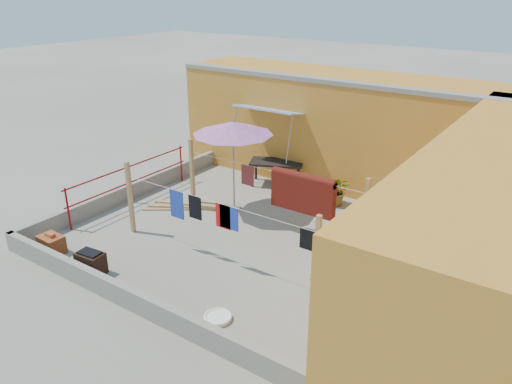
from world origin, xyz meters
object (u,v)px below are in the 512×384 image
(water_jug_a, at_px, (412,267))
(water_jug_b, at_px, (406,274))
(patio_umbrella, at_px, (233,129))
(plant_back_a, at_px, (337,190))
(brazier, at_px, (91,263))
(brick_stack, at_px, (52,244))
(white_basin, at_px, (218,317))
(outdoor_table, at_px, (277,164))
(green_hose, at_px, (408,244))

(water_jug_a, bearing_deg, water_jug_b, -91.60)
(patio_umbrella, bearing_deg, plant_back_a, 40.24)
(brazier, height_order, water_jug_a, brazier)
(patio_umbrella, xyz_separation_m, water_jug_b, (4.98, -0.80, -2.06))
(brick_stack, relative_size, white_basin, 1.11)
(brazier, bearing_deg, outdoor_table, 85.80)
(outdoor_table, xyz_separation_m, plant_back_a, (2.16, -0.34, -0.23))
(brick_stack, relative_size, plant_back_a, 0.68)
(water_jug_b, bearing_deg, patio_umbrella, 170.83)
(patio_umbrella, relative_size, plant_back_a, 2.92)
(outdoor_table, bearing_deg, brazier, -94.20)
(brick_stack, bearing_deg, water_jug_b, 26.14)
(green_hose, bearing_deg, water_jug_b, -72.65)
(brick_stack, distance_m, brazier, 1.45)
(water_jug_a, relative_size, water_jug_b, 1.02)
(white_basin, distance_m, water_jug_b, 3.95)
(plant_back_a, bearing_deg, water_jug_b, -42.45)
(brick_stack, distance_m, water_jug_b, 7.71)
(brick_stack, relative_size, green_hose, 1.11)
(plant_back_a, bearing_deg, water_jug_a, -38.72)
(patio_umbrella, bearing_deg, outdoor_table, 90.82)
(brazier, distance_m, water_jug_b, 6.48)
(brick_stack, relative_size, water_jug_b, 1.61)
(green_hose, height_order, plant_back_a, plant_back_a)
(brick_stack, distance_m, green_hose, 8.10)
(water_jug_b, height_order, plant_back_a, plant_back_a)
(brick_stack, relative_size, water_jug_a, 1.58)
(white_basin, xyz_separation_m, green_hose, (1.88, 4.67, -0.01))
(white_basin, height_order, plant_back_a, plant_back_a)
(green_hose, bearing_deg, white_basin, -111.86)
(brick_stack, xyz_separation_m, water_jug_a, (6.93, 3.71, -0.05))
(brick_stack, bearing_deg, brazier, -2.42)
(outdoor_table, bearing_deg, white_basin, -66.47)
(outdoor_table, relative_size, plant_back_a, 2.04)
(white_basin, bearing_deg, green_hose, 68.14)
(water_jug_b, xyz_separation_m, plant_back_a, (-2.85, 2.61, 0.27))
(white_basin, height_order, water_jug_a, water_jug_a)
(brick_stack, bearing_deg, patio_umbrella, 65.15)
(water_jug_a, distance_m, plant_back_a, 3.67)
(brick_stack, bearing_deg, green_hose, 37.14)
(outdoor_table, relative_size, green_hose, 3.36)
(white_basin, xyz_separation_m, water_jug_a, (2.35, 3.50, 0.11))
(white_basin, relative_size, water_jug_b, 1.45)
(plant_back_a, bearing_deg, white_basin, -85.00)
(patio_umbrella, xyz_separation_m, green_hose, (4.51, 0.69, -2.19))
(white_basin, bearing_deg, brazier, -174.93)
(water_jug_b, bearing_deg, outdoor_table, 149.58)
(plant_back_a, bearing_deg, brazier, -113.44)
(brazier, bearing_deg, green_hose, 44.66)
(brick_stack, bearing_deg, plant_back_a, 55.83)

